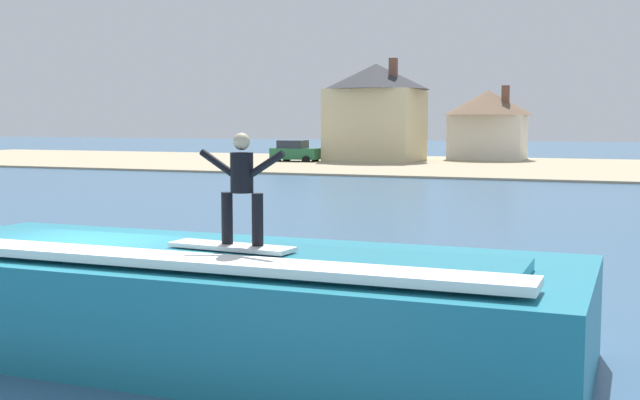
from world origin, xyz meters
name	(u,v)px	position (x,y,z in m)	size (l,w,h in m)	color
ground_plane	(93,347)	(0.00, 0.00, 0.00)	(260.00, 260.00, 0.00)	#365B7E
wave_crest	(217,302)	(1.98, 0.37, 0.79)	(10.62, 4.02, 1.68)	teal
surfboard	(231,247)	(2.47, -0.10, 1.71)	(1.90, 0.65, 0.06)	white
surfer	(242,183)	(2.62, -0.06, 2.61)	(1.31, 0.32, 1.56)	black
shoreline_bank	(527,167)	(0.00, 51.09, 0.07)	(120.00, 27.21, 0.14)	tan
car_near_shore	(295,151)	(-18.67, 51.26, 0.95)	(3.96, 2.24, 1.86)	#23663D
house_with_chimney	(376,108)	(-12.83, 54.63, 4.47)	(8.80, 8.80, 8.49)	beige
house_small_cottage	(488,120)	(-4.52, 60.21, 3.52)	(7.62, 7.62, 6.41)	silver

